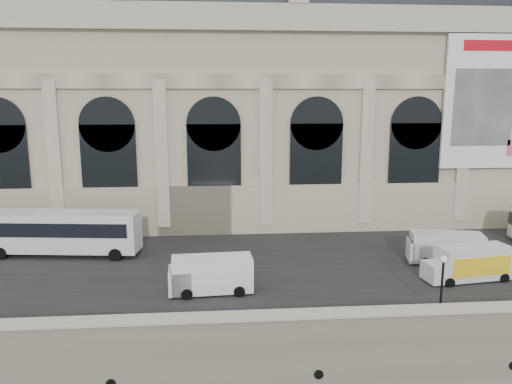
# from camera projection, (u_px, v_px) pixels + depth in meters

# --- Properties ---
(quay) EXTENTS (160.00, 70.00, 6.00)m
(quay) POSITION_uv_depth(u_px,v_px,m) (247.00, 228.00, 63.53)
(quay) COLOR gray
(quay) RESTS_ON ground
(street) EXTENTS (160.00, 24.00, 0.06)m
(street) POSITION_uv_depth(u_px,v_px,m) (263.00, 259.00, 42.41)
(street) COLOR #2D2D2D
(street) RESTS_ON quay
(parapet) EXTENTS (160.00, 1.40, 1.21)m
(parapet) POSITION_uv_depth(u_px,v_px,m) (284.00, 323.00, 29.19)
(parapet) COLOR gray
(parapet) RESTS_ON quay
(museum) EXTENTS (69.00, 18.70, 29.10)m
(museum) POSITION_uv_depth(u_px,v_px,m) (196.00, 95.00, 55.79)
(museum) COLOR #B6A78C
(museum) RESTS_ON quay
(bus_left) EXTENTS (13.38, 4.30, 3.88)m
(bus_left) POSITION_uv_depth(u_px,v_px,m) (63.00, 231.00, 42.98)
(bus_left) COLOR silver
(bus_left) RESTS_ON quay
(van_b) EXTENTS (5.95, 2.69, 2.60)m
(van_b) POSITION_uv_depth(u_px,v_px,m) (207.00, 275.00, 34.98)
(van_b) COLOR white
(van_b) RESTS_ON quay
(van_c) EXTENTS (6.22, 3.43, 2.62)m
(van_c) POSITION_uv_depth(u_px,v_px,m) (442.00, 248.00, 41.06)
(van_c) COLOR silver
(van_c) RESTS_ON quay
(box_truck) EXTENTS (6.72, 3.00, 2.62)m
(box_truck) POSITION_uv_depth(u_px,v_px,m) (469.00, 263.00, 37.37)
(box_truck) COLOR silver
(box_truck) RESTS_ON quay
(lamp_right) EXTENTS (0.41, 0.41, 4.05)m
(lamp_right) POSITION_uv_depth(u_px,v_px,m) (442.00, 287.00, 30.92)
(lamp_right) COLOR black
(lamp_right) RESTS_ON quay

